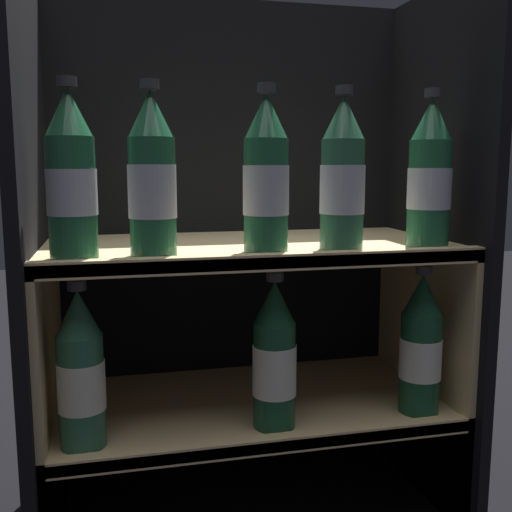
{
  "coord_description": "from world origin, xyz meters",
  "views": [
    {
      "loc": [
        -0.23,
        -0.84,
        0.63
      ],
      "look_at": [
        0.0,
        0.12,
        0.48
      ],
      "focal_mm": 42.0,
      "sensor_mm": 36.0,
      "label": 1
    }
  ],
  "objects_px": {
    "bottle_upper_front_2": "(267,178)",
    "bottle_lower_front_0": "(81,374)",
    "bottle_upper_front_0": "(71,179)",
    "bottle_lower_front_2": "(421,348)",
    "bottle_upper_front_4": "(430,177)",
    "bottle_upper_front_3": "(342,178)",
    "bottle_upper_front_1": "(152,179)",
    "bottle_lower_front_1": "(274,359)"
  },
  "relations": [
    {
      "from": "bottle_upper_front_0",
      "to": "bottle_lower_front_0",
      "type": "bearing_deg",
      "value": 0.0
    },
    {
      "from": "bottle_upper_front_2",
      "to": "bottle_lower_front_2",
      "type": "height_order",
      "value": "bottle_upper_front_2"
    },
    {
      "from": "bottle_upper_front_4",
      "to": "bottle_lower_front_1",
      "type": "bearing_deg",
      "value": -180.0
    },
    {
      "from": "bottle_upper_front_1",
      "to": "bottle_lower_front_1",
      "type": "bearing_deg",
      "value": 0.0
    },
    {
      "from": "bottle_upper_front_1",
      "to": "bottle_lower_front_0",
      "type": "relative_size",
      "value": 1.0
    },
    {
      "from": "bottle_upper_front_2",
      "to": "bottle_lower_front_2",
      "type": "relative_size",
      "value": 1.0
    },
    {
      "from": "bottle_upper_front_4",
      "to": "bottle_lower_front_0",
      "type": "bearing_deg",
      "value": -180.0
    },
    {
      "from": "bottle_upper_front_0",
      "to": "bottle_lower_front_2",
      "type": "distance_m",
      "value": 0.63
    },
    {
      "from": "bottle_upper_front_3",
      "to": "bottle_lower_front_2",
      "type": "xyz_separation_m",
      "value": [
        0.15,
        -0.0,
        -0.29
      ]
    },
    {
      "from": "bottle_upper_front_4",
      "to": "bottle_lower_front_2",
      "type": "height_order",
      "value": "bottle_upper_front_4"
    },
    {
      "from": "bottle_upper_front_2",
      "to": "bottle_upper_front_3",
      "type": "relative_size",
      "value": 1.0
    },
    {
      "from": "bottle_lower_front_2",
      "to": "bottle_upper_front_2",
      "type": "bearing_deg",
      "value": 180.0
    },
    {
      "from": "bottle_upper_front_2",
      "to": "bottle_lower_front_1",
      "type": "bearing_deg",
      "value": -0.0
    },
    {
      "from": "bottle_upper_front_1",
      "to": "bottle_upper_front_4",
      "type": "relative_size",
      "value": 1.0
    },
    {
      "from": "bottle_upper_front_1",
      "to": "bottle_lower_front_2",
      "type": "distance_m",
      "value": 0.53
    },
    {
      "from": "bottle_upper_front_3",
      "to": "bottle_lower_front_1",
      "type": "xyz_separation_m",
      "value": [
        -0.11,
        -0.0,
        -0.29
      ]
    },
    {
      "from": "bottle_upper_front_0",
      "to": "bottle_upper_front_2",
      "type": "xyz_separation_m",
      "value": [
        0.29,
        0.0,
        -0.0
      ]
    },
    {
      "from": "bottle_upper_front_3",
      "to": "bottle_upper_front_4",
      "type": "xyz_separation_m",
      "value": [
        0.15,
        0.0,
        0.0
      ]
    },
    {
      "from": "bottle_upper_front_2",
      "to": "bottle_upper_front_4",
      "type": "xyz_separation_m",
      "value": [
        0.27,
        0.0,
        0.0
      ]
    },
    {
      "from": "bottle_upper_front_0",
      "to": "bottle_upper_front_2",
      "type": "relative_size",
      "value": 1.0
    },
    {
      "from": "bottle_lower_front_0",
      "to": "bottle_lower_front_2",
      "type": "relative_size",
      "value": 1.0
    },
    {
      "from": "bottle_upper_front_0",
      "to": "bottle_lower_front_1",
      "type": "distance_m",
      "value": 0.42
    },
    {
      "from": "bottle_upper_front_0",
      "to": "bottle_upper_front_3",
      "type": "xyz_separation_m",
      "value": [
        0.41,
        0.0,
        -0.0
      ]
    },
    {
      "from": "bottle_upper_front_1",
      "to": "bottle_lower_front_0",
      "type": "height_order",
      "value": "bottle_upper_front_1"
    },
    {
      "from": "bottle_upper_front_2",
      "to": "bottle_lower_front_1",
      "type": "distance_m",
      "value": 0.29
    },
    {
      "from": "bottle_upper_front_0",
      "to": "bottle_upper_front_2",
      "type": "bearing_deg",
      "value": 0.0
    },
    {
      "from": "bottle_upper_front_3",
      "to": "bottle_upper_front_1",
      "type": "bearing_deg",
      "value": -180.0
    },
    {
      "from": "bottle_upper_front_4",
      "to": "bottle_lower_front_1",
      "type": "relative_size",
      "value": 1.0
    },
    {
      "from": "bottle_upper_front_4",
      "to": "bottle_upper_front_1",
      "type": "bearing_deg",
      "value": -180.0
    },
    {
      "from": "bottle_upper_front_1",
      "to": "bottle_upper_front_2",
      "type": "relative_size",
      "value": 1.0
    },
    {
      "from": "bottle_upper_front_2",
      "to": "bottle_lower_front_0",
      "type": "xyz_separation_m",
      "value": [
        -0.29,
        -0.0,
        -0.29
      ]
    },
    {
      "from": "bottle_upper_front_2",
      "to": "bottle_lower_front_0",
      "type": "relative_size",
      "value": 1.0
    },
    {
      "from": "bottle_lower_front_0",
      "to": "bottle_upper_front_4",
      "type": "bearing_deg",
      "value": 0.0
    },
    {
      "from": "bottle_upper_front_1",
      "to": "bottle_upper_front_4",
      "type": "bearing_deg",
      "value": 0.0
    },
    {
      "from": "bottle_upper_front_4",
      "to": "bottle_upper_front_0",
      "type": "bearing_deg",
      "value": -180.0
    },
    {
      "from": "bottle_upper_front_2",
      "to": "bottle_lower_front_1",
      "type": "relative_size",
      "value": 1.0
    },
    {
      "from": "bottle_upper_front_1",
      "to": "bottle_lower_front_2",
      "type": "bearing_deg",
      "value": 0.0
    },
    {
      "from": "bottle_upper_front_2",
      "to": "bottle_lower_front_2",
      "type": "bearing_deg",
      "value": -0.0
    },
    {
      "from": "bottle_upper_front_3",
      "to": "bottle_lower_front_1",
      "type": "height_order",
      "value": "bottle_upper_front_3"
    },
    {
      "from": "bottle_upper_front_2",
      "to": "bottle_upper_front_3",
      "type": "bearing_deg",
      "value": 0.0
    },
    {
      "from": "bottle_upper_front_0",
      "to": "bottle_upper_front_4",
      "type": "distance_m",
      "value": 0.56
    },
    {
      "from": "bottle_upper_front_1",
      "to": "bottle_lower_front_1",
      "type": "distance_m",
      "value": 0.34
    }
  ]
}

